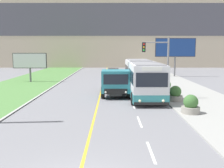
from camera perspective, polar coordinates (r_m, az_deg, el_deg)
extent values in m
cube|color=silver|center=(11.45, 8.52, -14.39)|extent=(0.12, 2.40, 0.01)
cube|color=silver|center=(15.78, 6.05, -8.15)|extent=(0.12, 2.40, 0.01)
cube|color=silver|center=(20.22, 4.69, -4.61)|extent=(0.12, 2.40, 0.01)
cube|color=silver|center=(24.73, 3.83, -2.35)|extent=(0.12, 2.40, 0.01)
cube|color=silver|center=(29.26, 3.24, -0.79)|extent=(0.12, 2.40, 0.01)
cube|color=silver|center=(33.81, 2.81, 0.35)|extent=(0.12, 2.40, 0.01)
cube|color=silver|center=(38.37, 2.48, 1.22)|extent=(0.12, 2.40, 0.01)
cube|color=silver|center=(42.94, 2.22, 1.90)|extent=(0.12, 2.40, 0.01)
cube|color=silver|center=(47.52, 2.01, 2.46)|extent=(0.12, 2.40, 0.01)
cube|color=#BCAD93|center=(64.78, -0.97, 13.02)|extent=(80.00, 8.00, 20.74)
cube|color=#4C4C56|center=(60.83, -1.04, 13.86)|extent=(80.00, 0.04, 7.26)
cube|color=silver|center=(21.71, 7.57, 0.66)|extent=(2.60, 5.68, 2.80)
cube|color=teal|center=(21.86, 7.52, -2.07)|extent=(2.62, 5.70, 0.70)
cube|color=black|center=(21.66, 7.59, 1.77)|extent=(2.62, 5.23, 0.98)
cube|color=gray|center=(21.58, 7.64, 4.46)|extent=(2.21, 5.11, 0.08)
cube|color=silver|center=(28.21, 5.83, 2.29)|extent=(2.60, 5.68, 2.80)
cube|color=teal|center=(28.32, 5.80, 0.17)|extent=(2.62, 5.70, 0.70)
cube|color=black|center=(28.17, 5.84, 3.14)|extent=(2.62, 5.23, 0.98)
cube|color=gray|center=(28.11, 5.87, 5.21)|extent=(2.21, 5.11, 0.08)
cube|color=#474747|center=(24.95, 6.59, 1.58)|extent=(2.39, 0.90, 2.58)
cube|color=black|center=(18.84, 8.72, 0.88)|extent=(2.28, 0.04, 1.03)
cube|color=black|center=(19.11, 8.63, -4.26)|extent=(2.54, 0.06, 0.20)
sphere|color=#F4EAB2|center=(18.95, 6.11, -3.69)|extent=(0.20, 0.20, 0.20)
sphere|color=#F4EAB2|center=(19.21, 11.14, -3.65)|extent=(0.20, 0.20, 0.20)
cube|color=white|center=(18.77, 8.77, 3.30)|extent=(1.43, 0.04, 0.28)
cylinder|color=black|center=(20.19, 4.63, -3.19)|extent=(0.28, 1.00, 1.00)
cylinder|color=black|center=(20.54, 11.51, -3.14)|extent=(0.28, 1.00, 1.00)
cylinder|color=black|center=(23.54, 3.97, -1.64)|extent=(0.28, 1.00, 1.00)
cylinder|color=black|center=(23.84, 9.89, -1.62)|extent=(0.28, 1.00, 1.00)
cylinder|color=black|center=(28.81, 3.25, 0.07)|extent=(0.28, 1.00, 1.00)
cylinder|color=black|center=(29.05, 8.11, 0.07)|extent=(0.28, 1.00, 1.00)
cube|color=black|center=(25.01, 0.76, -1.20)|extent=(1.09, 6.23, 0.20)
cube|color=teal|center=(22.94, 0.83, 0.65)|extent=(2.42, 2.35, 1.90)
cube|color=black|center=(21.72, 0.87, 1.01)|extent=(2.06, 0.04, 0.85)
cube|color=black|center=(21.85, 0.87, -1.63)|extent=(1.94, 0.06, 0.44)
sphere|color=silver|center=(21.86, -1.36, -1.82)|extent=(0.18, 0.18, 0.18)
sphere|color=silver|center=(21.88, 3.09, -1.82)|extent=(0.18, 0.18, 0.18)
cube|color=slate|center=(26.27, 0.73, -0.42)|extent=(2.30, 3.63, 0.12)
cube|color=slate|center=(26.21, -1.65, 0.72)|extent=(0.12, 3.63, 1.17)
cube|color=slate|center=(26.23, 3.11, 0.72)|extent=(0.12, 3.63, 1.17)
cube|color=slate|center=(24.46, 0.78, 0.22)|extent=(2.30, 0.12, 1.17)
cube|color=slate|center=(27.94, 0.68, 1.15)|extent=(2.30, 0.12, 1.17)
cube|color=slate|center=(24.38, 0.78, 1.87)|extent=(2.30, 0.12, 0.24)
cylinder|color=black|center=(22.86, -1.96, -1.85)|extent=(0.30, 1.04, 1.04)
cylinder|color=black|center=(22.89, 3.62, -1.85)|extent=(0.30, 1.04, 1.04)
cylinder|color=black|center=(26.47, -1.69, -0.55)|extent=(0.30, 1.04, 1.04)
cylinder|color=black|center=(26.50, 3.13, -0.55)|extent=(0.30, 1.04, 1.04)
cube|color=#2D4784|center=(38.41, 0.32, 1.96)|extent=(1.80, 4.30, 0.61)
cube|color=black|center=(38.46, 0.32, 2.92)|extent=(1.53, 2.36, 0.65)
cylinder|color=black|center=(37.15, -0.92, 1.49)|extent=(0.18, 0.62, 0.62)
cylinder|color=black|center=(37.15, 1.58, 1.49)|extent=(0.18, 0.62, 0.62)
cylinder|color=black|center=(39.71, -0.86, 1.89)|extent=(0.18, 0.62, 0.62)
cylinder|color=black|center=(39.72, 1.48, 1.89)|extent=(0.18, 0.62, 0.62)
cylinder|color=slate|center=(22.58, 12.09, 3.22)|extent=(0.16, 0.16, 5.23)
cylinder|color=slate|center=(22.32, 9.45, 8.93)|extent=(2.20, 0.10, 0.10)
cube|color=black|center=(22.18, 6.96, 7.95)|extent=(0.28, 0.24, 0.80)
sphere|color=red|center=(22.06, 7.01, 8.57)|extent=(0.14, 0.14, 0.14)
sphere|color=orange|center=(22.05, 7.00, 7.95)|extent=(0.14, 0.14, 0.14)
sphere|color=green|center=(22.05, 6.99, 7.33)|extent=(0.14, 0.14, 0.14)
cylinder|color=#59595B|center=(41.69, 13.54, 3.71)|extent=(0.24, 0.24, 3.17)
cube|color=#333333|center=(41.60, 13.66, 7.74)|extent=(6.18, 0.20, 2.85)
cube|color=navy|center=(41.50, 13.70, 7.74)|extent=(6.02, 0.02, 2.69)
cylinder|color=#59595B|center=(35.75, -17.31, 1.92)|extent=(0.24, 0.24, 1.88)
cube|color=#333333|center=(35.63, -17.42, 4.88)|extent=(4.38, 0.20, 1.97)
cube|color=silver|center=(35.52, -17.48, 4.87)|extent=(4.22, 0.02, 1.81)
cylinder|color=gray|center=(18.10, 16.74, -5.43)|extent=(1.21, 1.21, 0.42)
sphere|color=#3D6B33|center=(17.99, 16.81, -3.74)|extent=(0.97, 0.97, 0.97)
cylinder|color=gray|center=(22.03, 13.61, -3.02)|extent=(1.20, 1.20, 0.43)
sphere|color=#3D6B33|center=(21.94, 13.66, -1.62)|extent=(0.96, 0.96, 0.96)
cylinder|color=gray|center=(26.05, 11.64, -1.35)|extent=(1.21, 1.21, 0.42)
sphere|color=#3D6B33|center=(25.98, 11.67, -0.17)|extent=(0.97, 0.97, 0.97)
cylinder|color=gray|center=(30.09, 9.96, -0.14)|extent=(1.15, 1.15, 0.39)
sphere|color=#3D6B33|center=(30.03, 9.98, 0.83)|extent=(0.92, 0.92, 0.92)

